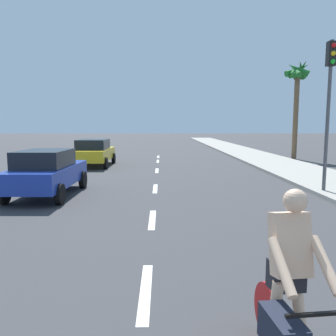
% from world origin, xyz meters
% --- Properties ---
extents(ground_plane, '(160.00, 160.00, 0.00)m').
position_xyz_m(ground_plane, '(0.00, 20.00, 0.00)').
color(ground_plane, '#38383A').
extents(sidewalk_strip, '(3.60, 80.00, 0.14)m').
position_xyz_m(sidewalk_strip, '(7.30, 22.00, 0.07)').
color(sidewalk_strip, '#9E998E').
rests_on(sidewalk_strip, ground).
extents(lane_stripe_1, '(0.16, 1.80, 0.01)m').
position_xyz_m(lane_stripe_1, '(0.00, 5.10, 0.00)').
color(lane_stripe_1, white).
rests_on(lane_stripe_1, ground).
extents(lane_stripe_2, '(0.16, 1.80, 0.01)m').
position_xyz_m(lane_stripe_2, '(0.00, 8.88, 0.00)').
color(lane_stripe_2, white).
rests_on(lane_stripe_2, ground).
extents(lane_stripe_3, '(0.16, 1.80, 0.01)m').
position_xyz_m(lane_stripe_3, '(0.00, 13.13, 0.00)').
color(lane_stripe_3, white).
rests_on(lane_stripe_3, ground).
extents(lane_stripe_4, '(0.16, 1.80, 0.01)m').
position_xyz_m(lane_stripe_4, '(0.00, 18.29, 0.00)').
color(lane_stripe_4, white).
rests_on(lane_stripe_4, ground).
extents(lane_stripe_5, '(0.16, 1.80, 0.01)m').
position_xyz_m(lane_stripe_5, '(0.00, 23.06, 0.00)').
color(lane_stripe_5, white).
rests_on(lane_stripe_5, ground).
extents(lane_stripe_6, '(0.16, 1.80, 0.01)m').
position_xyz_m(lane_stripe_6, '(0.00, 26.29, 0.00)').
color(lane_stripe_6, white).
rests_on(lane_stripe_6, ground).
extents(cyclist, '(0.66, 1.71, 1.82)m').
position_xyz_m(cyclist, '(1.41, 3.37, 0.83)').
color(cyclist, black).
rests_on(cyclist, ground).
extents(parked_car_blue, '(1.97, 4.09, 1.57)m').
position_xyz_m(parked_car_blue, '(-3.66, 11.93, 0.84)').
color(parked_car_blue, '#1E389E').
rests_on(parked_car_blue, ground).
extents(parked_car_yellow, '(2.05, 4.39, 1.57)m').
position_xyz_m(parked_car_yellow, '(-3.73, 20.48, 0.84)').
color(parked_car_yellow, gold).
rests_on(parked_car_yellow, ground).
extents(palm_tree_far, '(1.74, 1.78, 6.89)m').
position_xyz_m(palm_tree_far, '(9.66, 24.34, 5.37)').
color(palm_tree_far, brown).
rests_on(palm_tree_far, ground).
extents(traffic_signal, '(0.28, 0.33, 5.20)m').
position_xyz_m(traffic_signal, '(5.90, 11.99, 3.61)').
color(traffic_signal, '#4C4C51').
rests_on(traffic_signal, ground).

